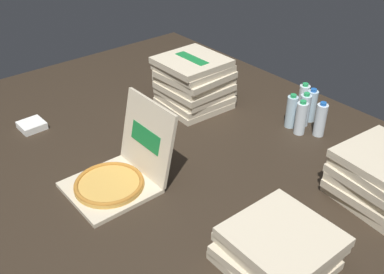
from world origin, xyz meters
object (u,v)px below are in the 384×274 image
object	(u,v)px
water_bottle_0	(311,106)
water_bottle_1	(291,111)
water_bottle_4	(301,118)
water_bottle_3	(303,100)
napkin_pile	(32,125)
pizza_stack_center_far	(278,248)
pizza_stack_right_mid	(194,82)
pizza_stack_right_near	(383,177)
open_pizza_box	(119,173)
water_bottle_2	(320,120)
water_bottle_5	(304,110)

from	to	relation	value
water_bottle_0	water_bottle_1	world-z (taller)	same
water_bottle_4	water_bottle_1	bearing A→B (deg)	167.56
water_bottle_3	napkin_pile	distance (m)	1.55
pizza_stack_center_far	water_bottle_1	distance (m)	1.02
pizza_stack_right_mid	pizza_stack_right_near	size ratio (longest dim) A/B	0.95
open_pizza_box	water_bottle_4	size ratio (longest dim) A/B	2.25
water_bottle_1	water_bottle_4	distance (m)	0.08
water_bottle_0	water_bottle_2	world-z (taller)	same
water_bottle_2	pizza_stack_center_far	bearing A→B (deg)	-62.18
pizza_stack_center_far	napkin_pile	distance (m)	1.55
water_bottle_0	water_bottle_5	xyz separation A→B (m)	(0.01, -0.07, 0.00)
water_bottle_2	water_bottle_5	bearing A→B (deg)	170.47
pizza_stack_right_near	water_bottle_4	distance (m)	0.60
pizza_stack_center_far	napkin_pile	size ratio (longest dim) A/B	2.99
pizza_stack_center_far	pizza_stack_right_near	distance (m)	0.64
open_pizza_box	water_bottle_0	world-z (taller)	open_pizza_box
water_bottle_0	water_bottle_5	size ratio (longest dim) A/B	1.00
water_bottle_2	water_bottle_4	bearing A→B (deg)	-139.57
water_bottle_1	water_bottle_2	distance (m)	0.17
pizza_stack_right_near	water_bottle_3	size ratio (longest dim) A/B	2.05
open_pizza_box	napkin_pile	size ratio (longest dim) A/B	3.43
water_bottle_1	water_bottle_2	size ratio (longest dim) A/B	1.00
water_bottle_4	napkin_pile	size ratio (longest dim) A/B	1.52
pizza_stack_center_far	water_bottle_2	bearing A→B (deg)	117.82
water_bottle_3	water_bottle_5	size ratio (longest dim) A/B	1.00
pizza_stack_right_near	water_bottle_0	world-z (taller)	pizza_stack_right_near
water_bottle_0	water_bottle_4	size ratio (longest dim) A/B	1.00
water_bottle_3	water_bottle_5	bearing A→B (deg)	-48.66
water_bottle_2	pizza_stack_right_near	bearing A→B (deg)	-24.69
pizza_stack_right_near	water_bottle_4	size ratio (longest dim) A/B	2.05
water_bottle_2	water_bottle_5	xyz separation A→B (m)	(-0.12, 0.02, 0.00)
water_bottle_1	water_bottle_5	world-z (taller)	same
open_pizza_box	pizza_stack_right_near	xyz separation A→B (m)	(0.81, 0.84, 0.04)
water_bottle_3	water_bottle_4	size ratio (longest dim) A/B	1.00
water_bottle_0	water_bottle_3	xyz separation A→B (m)	(-0.07, 0.02, 0.00)
open_pizza_box	napkin_pile	bearing A→B (deg)	-171.51
pizza_stack_right_mid	water_bottle_1	distance (m)	0.60
napkin_pile	water_bottle_1	bearing A→B (deg)	51.34
water_bottle_5	water_bottle_2	bearing A→B (deg)	-9.53
water_bottle_0	water_bottle_5	distance (m)	0.07
water_bottle_4	pizza_stack_center_far	bearing A→B (deg)	-56.13
pizza_stack_right_mid	pizza_stack_center_far	bearing A→B (deg)	-25.95
water_bottle_3	water_bottle_4	distance (m)	0.22
water_bottle_2	water_bottle_3	distance (m)	0.23
water_bottle_0	water_bottle_3	size ratio (longest dim) A/B	1.00
pizza_stack_center_far	water_bottle_3	size ratio (longest dim) A/B	1.96
water_bottle_0	water_bottle_5	world-z (taller)	same
water_bottle_0	water_bottle_2	xyz separation A→B (m)	(0.13, -0.09, 0.00)
water_bottle_3	water_bottle_1	bearing A→B (deg)	-74.35
pizza_stack_right_mid	water_bottle_5	size ratio (longest dim) A/B	1.95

